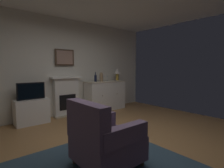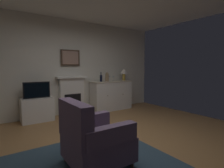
% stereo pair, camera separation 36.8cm
% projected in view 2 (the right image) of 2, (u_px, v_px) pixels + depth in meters
% --- Properties ---
extents(ground_plane, '(6.09, 5.08, 0.10)m').
position_uv_depth(ground_plane, '(119.00, 146.00, 3.10)').
color(ground_plane, '#9E7042').
rests_on(ground_plane, ground).
extents(wall_rear, '(6.09, 0.06, 2.71)m').
position_uv_depth(wall_rear, '(67.00, 67.00, 5.04)').
color(wall_rear, silver).
rests_on(wall_rear, ground_plane).
extents(area_rug, '(2.28, 1.97, 0.02)m').
position_uv_depth(area_rug, '(90.00, 167.00, 2.35)').
color(area_rug, '#2D4251').
rests_on(area_rug, ground_plane).
extents(fireplace_unit, '(0.87, 0.30, 1.10)m').
position_uv_depth(fireplace_unit, '(72.00, 95.00, 5.05)').
color(fireplace_unit, white).
rests_on(fireplace_unit, ground_plane).
extents(framed_picture, '(0.55, 0.04, 0.45)m').
position_uv_depth(framed_picture, '(70.00, 58.00, 4.99)').
color(framed_picture, '#473323').
extents(sideboard_cabinet, '(1.35, 0.49, 0.92)m').
position_uv_depth(sideboard_cabinet, '(111.00, 95.00, 5.61)').
color(sideboard_cabinet, white).
rests_on(sideboard_cabinet, ground_plane).
extents(table_lamp, '(0.26, 0.26, 0.40)m').
position_uv_depth(table_lamp, '(124.00, 72.00, 5.83)').
color(table_lamp, '#B79338').
rests_on(table_lamp, sideboard_cabinet).
extents(wine_bottle, '(0.08, 0.08, 0.29)m').
position_uv_depth(wine_bottle, '(101.00, 78.00, 5.32)').
color(wine_bottle, black).
rests_on(wine_bottle, sideboard_cabinet).
extents(wine_glass_left, '(0.07, 0.07, 0.16)m').
position_uv_depth(wine_glass_left, '(110.00, 77.00, 5.52)').
color(wine_glass_left, silver).
rests_on(wine_glass_left, sideboard_cabinet).
extents(wine_glass_center, '(0.07, 0.07, 0.16)m').
position_uv_depth(wine_glass_center, '(113.00, 77.00, 5.55)').
color(wine_glass_center, silver).
rests_on(wine_glass_center, sideboard_cabinet).
extents(vase_decorative, '(0.11, 0.11, 0.28)m').
position_uv_depth(vase_decorative, '(107.00, 77.00, 5.41)').
color(vase_decorative, '#9E7F5B').
rests_on(vase_decorative, sideboard_cabinet).
extents(tv_cabinet, '(0.75, 0.42, 0.59)m').
position_uv_depth(tv_cabinet, '(37.00, 110.00, 4.39)').
color(tv_cabinet, white).
rests_on(tv_cabinet, ground_plane).
extents(tv_set, '(0.62, 0.07, 0.40)m').
position_uv_depth(tv_set, '(37.00, 90.00, 4.33)').
color(tv_set, black).
rests_on(tv_set, tv_cabinet).
extents(armchair, '(0.81, 0.78, 0.92)m').
position_uv_depth(armchair, '(93.00, 139.00, 2.35)').
color(armchair, '#604C66').
rests_on(armchair, ground_plane).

